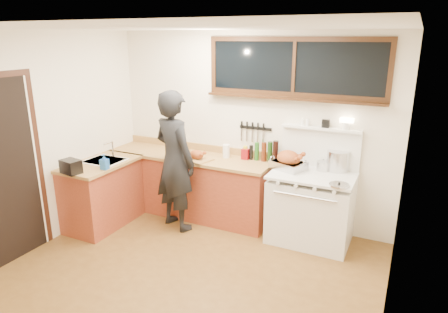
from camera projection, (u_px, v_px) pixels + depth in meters
The scene contains 20 objects.
ground_plane at pixel (186, 277), 4.37m from camera, with size 4.00×3.50×0.02m, color brown.
room_shell at pixel (182, 130), 3.89m from camera, with size 4.10×3.60×2.65m.
counter_back at pixel (190, 184), 5.82m from camera, with size 2.44×0.64×1.00m.
counter_left at pixel (102, 193), 5.48m from camera, with size 0.64×1.09×0.90m.
sink_unit at pixel (105, 165), 5.43m from camera, with size 0.50×0.45×0.37m.
vintage_stove at pixel (311, 206), 5.03m from camera, with size 1.02×0.74×1.57m.
back_window at pixel (294, 74), 5.00m from camera, with size 2.32×0.13×0.77m.
left_doorway at pixel (3, 172), 4.41m from camera, with size 0.02×1.04×2.17m.
knife_strip at pixel (254, 129), 5.44m from camera, with size 0.46×0.03×0.28m.
man at pixel (175, 161), 5.27m from camera, with size 0.80×0.65×1.88m.
soap_bottle at pixel (104, 162), 5.04m from camera, with size 0.10×0.10×0.20m.
toaster at pixel (71, 167), 4.91m from camera, with size 0.27×0.21×0.17m.
cutting_board at pixel (197, 156), 5.44m from camera, with size 0.45×0.38×0.14m.
roast_turkey at pixel (289, 161), 5.06m from camera, with size 0.49×0.44×0.24m.
stockpot at pixel (338, 161), 4.99m from camera, with size 0.34×0.34×0.26m.
saucepan at pixel (323, 166), 5.01m from camera, with size 0.18×0.29×0.12m.
pot_lid at pixel (339, 185), 4.51m from camera, with size 0.27×0.27×0.04m.
coffee_tin at pixel (245, 154), 5.46m from camera, with size 0.10×0.08×0.15m.
pitcher at pixel (226, 151), 5.54m from camera, with size 0.10×0.10×0.18m.
bottle_cluster at pixel (264, 152), 5.36m from camera, with size 0.50×0.07×0.30m.
Camera 1 is at (2.02, -3.24, 2.53)m, focal length 32.00 mm.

